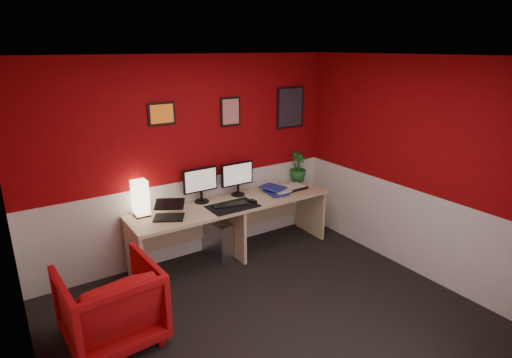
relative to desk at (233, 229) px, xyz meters
name	(u,v)px	position (x,y,z in m)	size (l,w,h in m)	color
ground	(272,323)	(-0.38, -1.41, -0.36)	(4.00, 3.50, 0.01)	black
ceiling	(276,57)	(-0.38, -1.41, 2.13)	(4.00, 3.50, 0.01)	white
wall_back	(191,160)	(-0.38, 0.34, 0.89)	(4.00, 0.01, 2.50)	maroon
wall_front	(459,300)	(-0.38, -3.16, 0.89)	(4.00, 0.01, 2.50)	maroon
wall_left	(17,266)	(-2.38, -1.41, 0.89)	(0.01, 3.50, 2.50)	maroon
wall_right	(417,169)	(1.62, -1.41, 0.89)	(0.01, 3.50, 2.50)	maroon
wainscot_back	(194,217)	(-0.38, 0.34, 0.14)	(4.00, 0.01, 1.00)	silver
wainscot_right	(409,229)	(1.61, -1.41, 0.14)	(0.01, 3.50, 1.00)	silver
desk	(233,229)	(0.00, 0.00, 0.00)	(2.60, 0.65, 0.73)	#D1B786
shoji_lamp	(140,199)	(-1.08, 0.20, 0.56)	(0.16, 0.16, 0.40)	#FFE5B2
laptop	(168,209)	(-0.85, -0.04, 0.47)	(0.33, 0.23, 0.22)	black
monitor_left	(201,180)	(-0.32, 0.22, 0.66)	(0.45, 0.06, 0.58)	black
monitor_right	(238,174)	(0.19, 0.19, 0.66)	(0.45, 0.06, 0.58)	black
desk_mat	(233,206)	(-0.07, -0.12, 0.37)	(0.60, 0.38, 0.01)	black
keyboard	(230,204)	(-0.09, -0.08, 0.38)	(0.42, 0.14, 0.02)	black
mouse	(253,201)	(0.20, -0.15, 0.39)	(0.06, 0.10, 0.03)	black
book_bottom	(268,194)	(0.52, -0.02, 0.38)	(0.23, 0.31, 0.03)	navy
book_middle	(272,191)	(0.59, -0.01, 0.40)	(0.22, 0.30, 0.02)	silver
book_top	(267,190)	(0.52, 0.00, 0.43)	(0.23, 0.31, 0.03)	navy
zen_tray	(292,188)	(0.94, 0.00, 0.38)	(0.35, 0.25, 0.03)	black
potted_plant	(298,167)	(1.21, 0.22, 0.58)	(0.24, 0.24, 0.42)	#19591E
pc_tower	(218,238)	(-0.16, 0.14, -0.14)	(0.20, 0.45, 0.45)	#99999E
armchair	(111,304)	(-1.74, -0.80, 0.01)	(0.80, 0.82, 0.75)	#B01012
art_left	(162,114)	(-0.72, 0.33, 1.49)	(0.32, 0.02, 0.26)	orange
art_center	(230,112)	(0.18, 0.33, 1.44)	(0.28, 0.02, 0.36)	red
art_right	(290,107)	(1.12, 0.33, 1.42)	(0.44, 0.02, 0.56)	black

